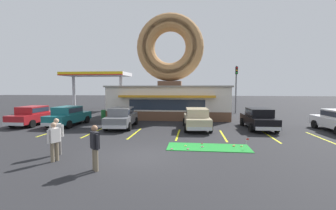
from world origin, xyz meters
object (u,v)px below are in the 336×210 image
putting_flag_pin (247,141)px  car_grey (122,117)px  car_teal (68,115)px  pedestrian_blue_sweater_man (57,135)px  trash_bin (104,115)px  pedestrian_leather_jacket_man (54,140)px  pedestrian_hooded_kid (95,145)px  car_red (33,115)px  traffic_light_pole (236,83)px  car_black (258,118)px  car_champagne (197,118)px  golf_ball (201,148)px

putting_flag_pin → car_grey: (-8.40, 5.40, 0.43)m
car_teal → pedestrian_blue_sweater_man: pedestrian_blue_sweater_man is taller
pedestrian_blue_sweater_man → putting_flag_pin: bearing=12.4°
trash_bin → car_grey: bearing=-52.1°
pedestrian_leather_jacket_man → pedestrian_hooded_kid: bearing=-20.7°
car_red → traffic_light_pole: traffic_light_pole is taller
car_teal → pedestrian_leather_jacket_man: size_ratio=2.74×
trash_bin → pedestrian_hooded_kid: bearing=-68.9°
car_black → car_red: 18.45m
pedestrian_blue_sweater_man → car_champagne: bearing=48.3°
golf_ball → car_black: car_black is taller
putting_flag_pin → car_black: 6.37m
golf_ball → car_champagne: (-0.15, 5.59, 0.82)m
car_teal → pedestrian_leather_jacket_man: 9.84m
car_champagne → pedestrian_hooded_kid: (-3.95, -9.12, 0.11)m
car_black → pedestrian_hooded_kid: 12.98m
golf_ball → car_red: size_ratio=0.01×
golf_ball → pedestrian_leather_jacket_man: bearing=-156.8°
car_teal → pedestrian_blue_sweater_man: bearing=-62.7°
car_champagne → pedestrian_blue_sweater_man: bearing=-131.7°
car_teal → car_champagne: 10.66m
car_grey → traffic_light_pole: 15.75m
golf_ball → car_champagne: size_ratio=0.01×
car_teal → trash_bin: (1.64, 3.54, -0.37)m
pedestrian_hooded_kid → traffic_light_pole: bearing=66.4°
car_champagne → traffic_light_pole: size_ratio=0.81×
car_teal → car_champagne: bearing=-2.5°
car_champagne → pedestrian_leather_jacket_man: bearing=-126.6°
car_grey → pedestrian_hooded_kid: 9.33m
car_black → pedestrian_leather_jacket_man: size_ratio=2.72×
car_champagne → pedestrian_hooded_kid: bearing=-113.4°
car_red → trash_bin: (4.74, 3.61, -0.37)m
putting_flag_pin → traffic_light_pole: bearing=81.7°
car_grey → pedestrian_hooded_kid: size_ratio=2.67×
golf_ball → car_red: car_red is taller
car_black → traffic_light_pole: size_ratio=0.79×
pedestrian_blue_sweater_man → pedestrian_hooded_kid: 3.15m
car_champagne → car_teal: bearing=177.5°
car_champagne → pedestrian_hooded_kid: pedestrian_hooded_kid is taller
putting_flag_pin → traffic_light_pole: (2.40, 16.51, 3.27)m
pedestrian_hooded_kid → traffic_light_pole: 22.25m
pedestrian_blue_sweater_man → trash_bin: (-2.42, 11.40, -0.47)m
pedestrian_hooded_kid → pedestrian_leather_jacket_man: bearing=159.3°
car_black → pedestrian_hooded_kid: pedestrian_hooded_kid is taller
car_red → car_grey: bearing=-2.8°
trash_bin → traffic_light_pole: size_ratio=0.17×
car_black → car_champagne: same height
putting_flag_pin → car_red: 17.26m
car_champagne → traffic_light_pole: (4.90, 11.11, 2.84)m
car_black → pedestrian_leather_jacket_man: 14.00m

